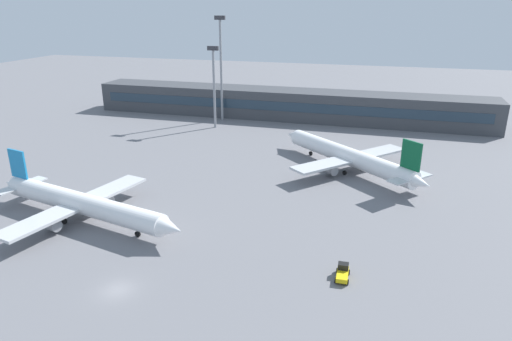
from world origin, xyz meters
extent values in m
plane|color=slate|center=(0.00, 40.00, 0.00)|extent=(400.00, 400.00, 0.00)
cube|color=#3F4247|center=(0.00, 97.83, 4.50)|extent=(124.64, 12.00, 9.00)
cube|color=#263847|center=(0.00, 91.78, 4.95)|extent=(118.40, 0.16, 2.80)
cylinder|color=white|center=(-16.41, 16.16, 3.11)|extent=(33.90, 11.02, 3.58)
cone|color=white|center=(1.72, 12.04, 3.11)|extent=(4.60, 4.19, 3.40)
cone|color=white|center=(-34.36, 20.24, 3.11)|extent=(4.05, 3.24, 2.51)
cube|color=#197FBF|center=(-31.58, 19.61, 7.50)|extent=(4.12, 1.25, 5.19)
cube|color=silver|center=(-31.86, 19.67, 3.30)|extent=(4.67, 9.78, 0.23)
cube|color=silver|center=(-17.33, 16.37, 2.83)|extent=(10.69, 28.59, 0.47)
cylinder|color=gray|center=(-18.58, 10.85, 1.50)|extent=(3.36, 2.51, 1.89)
cylinder|color=gray|center=(-16.07, 21.88, 1.50)|extent=(3.36, 2.51, 1.89)
cylinder|color=black|center=(-4.82, 13.52, 0.47)|extent=(1.00, 0.58, 0.94)
cylinder|color=black|center=(-18.79, 14.18, 0.47)|extent=(1.00, 0.58, 0.94)
cylinder|color=black|center=(-17.70, 18.97, 0.47)|extent=(1.00, 0.58, 0.94)
cylinder|color=white|center=(23.67, 53.76, 3.27)|extent=(29.43, 26.19, 3.76)
cone|color=white|center=(8.91, 66.54, 3.27)|extent=(5.47, 5.41, 3.58)
cone|color=white|center=(38.29, 41.11, 3.27)|extent=(4.57, 4.46, 2.64)
cube|color=#0C5933|center=(36.03, 43.07, 7.88)|extent=(3.53, 3.12, 5.45)
cube|color=silver|center=(36.25, 42.87, 3.47)|extent=(8.58, 9.31, 0.24)
cube|color=silver|center=(24.42, 53.12, 2.97)|extent=(23.05, 25.58, 0.50)
cylinder|color=gray|center=(28.31, 57.61, 1.58)|extent=(3.69, 3.57, 1.98)
cylinder|color=gray|center=(20.53, 48.62, 1.58)|extent=(3.69, 3.57, 1.98)
cylinder|color=black|center=(14.23, 61.93, 0.50)|extent=(1.01, 0.95, 0.99)
cylinder|color=black|center=(26.85, 54.42, 0.50)|extent=(1.01, 0.95, 0.99)
cylinder|color=black|center=(23.48, 50.52, 0.50)|extent=(1.01, 0.95, 0.99)
cube|color=yellow|center=(27.28, 10.60, 0.65)|extent=(1.62, 3.65, 0.60)
cube|color=black|center=(27.25, 11.50, 1.30)|extent=(1.44, 1.15, 0.90)
cylinder|color=black|center=(28.02, 11.83, 0.35)|extent=(0.27, 0.71, 0.70)
cylinder|color=black|center=(26.46, 11.78, 0.35)|extent=(0.27, 0.71, 0.70)
cylinder|color=black|center=(28.10, 9.43, 0.35)|extent=(0.27, 0.71, 0.70)
cylinder|color=black|center=(26.54, 9.38, 0.35)|extent=(0.27, 0.71, 0.70)
cylinder|color=gray|center=(-18.64, 90.16, 14.96)|extent=(0.70, 0.70, 29.91)
cube|color=#333338|center=(-18.64, 90.16, 30.51)|extent=(3.20, 0.80, 1.20)
cylinder|color=gray|center=(-17.37, 80.61, 11.05)|extent=(0.70, 0.70, 22.09)
cube|color=#333338|center=(-17.37, 80.61, 22.69)|extent=(3.20, 0.80, 1.20)
camera|label=1|loc=(30.90, -43.38, 34.48)|focal=32.42mm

